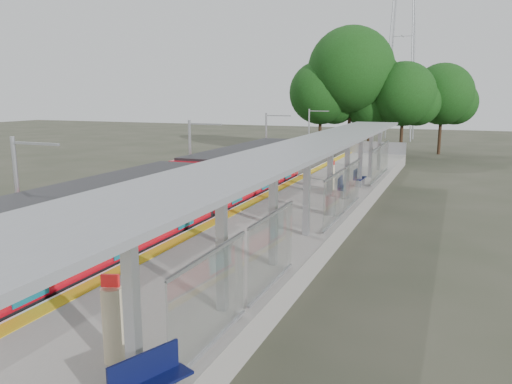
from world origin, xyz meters
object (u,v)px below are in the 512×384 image
(train, at_px, (189,192))
(info_pillar_near, at_px, (113,324))
(bench_near, at_px, (150,378))
(bench_mid, at_px, (342,186))
(litter_bin, at_px, (331,206))
(bench_far, at_px, (359,177))
(info_pillar_far, at_px, (331,177))

(train, distance_m, info_pillar_near, 14.07)
(train, relative_size, bench_near, 17.29)
(bench_mid, xyz_separation_m, litter_bin, (0.54, -4.94, -0.10))
(bench_mid, height_order, bench_far, bench_mid)
(bench_far, bearing_deg, info_pillar_far, -117.90)
(train, relative_size, bench_mid, 16.64)
(train, bearing_deg, bench_near, -63.10)
(bench_far, bearing_deg, litter_bin, -85.01)
(train, xyz_separation_m, bench_far, (6.35, 10.81, -0.47))
(bench_mid, bearing_deg, train, -135.07)
(train, height_order, info_pillar_far, train)
(litter_bin, bearing_deg, bench_near, -88.32)
(info_pillar_far, bearing_deg, train, -122.56)
(litter_bin, bearing_deg, train, -162.05)
(bench_mid, distance_m, info_pillar_near, 20.06)
(train, relative_size, bench_far, 16.93)
(train, relative_size, info_pillar_far, 15.04)
(bench_near, bearing_deg, info_pillar_near, 169.71)
(train, xyz_separation_m, litter_bin, (6.63, 2.15, -0.57))
(train, bearing_deg, litter_bin, 17.95)
(bench_far, relative_size, litter_bin, 1.69)
(bench_far, xyz_separation_m, info_pillar_far, (-1.29, -2.14, 0.22))
(bench_mid, xyz_separation_m, info_pillar_near, (-0.63, -20.05, 0.29))
(info_pillar_near, bearing_deg, litter_bin, 66.35)
(train, distance_m, bench_near, 15.72)
(bench_near, distance_m, info_pillar_near, 1.98)
(bench_near, relative_size, litter_bin, 1.66)
(train, height_order, info_pillar_near, train)
(info_pillar_near, bearing_deg, bench_mid, 68.97)
(bench_far, xyz_separation_m, info_pillar_near, (-0.89, -23.77, 0.30))
(info_pillar_near, bearing_deg, info_pillar_far, 71.83)
(bench_mid, distance_m, info_pillar_far, 1.90)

